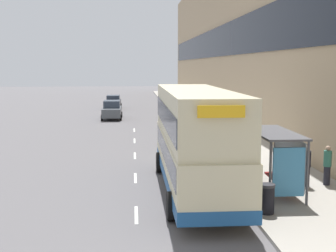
# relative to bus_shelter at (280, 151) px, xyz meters

# --- Properties ---
(pavement) EXTENTS (5.00, 93.00, 0.14)m
(pavement) POSITION_rel_bus_shelter_xyz_m (0.73, 29.95, -1.81)
(pavement) COLOR #A39E93
(pavement) RESTS_ON ground_plane
(terrace_facade) EXTENTS (3.10, 93.00, 17.23)m
(terrace_facade) POSITION_rel_bus_shelter_xyz_m (4.72, 29.95, 6.73)
(terrace_facade) COLOR tan
(terrace_facade) RESTS_ON ground_plane
(lane_mark_1) EXTENTS (0.12, 2.00, 0.01)m
(lane_mark_1) POSITION_rel_bus_shelter_xyz_m (-5.77, -1.92, -1.87)
(lane_mark_1) COLOR silver
(lane_mark_1) RESTS_ON ground_plane
(lane_mark_2) EXTENTS (0.12, 2.00, 0.01)m
(lane_mark_2) POSITION_rel_bus_shelter_xyz_m (-5.77, 3.57, -1.87)
(lane_mark_2) COLOR silver
(lane_mark_2) RESTS_ON ground_plane
(lane_mark_3) EXTENTS (0.12, 2.00, 0.01)m
(lane_mark_3) POSITION_rel_bus_shelter_xyz_m (-5.77, 9.07, -1.87)
(lane_mark_3) COLOR silver
(lane_mark_3) RESTS_ON ground_plane
(lane_mark_4) EXTENTS (0.12, 2.00, 0.01)m
(lane_mark_4) POSITION_rel_bus_shelter_xyz_m (-5.77, 14.57, -1.87)
(lane_mark_4) COLOR silver
(lane_mark_4) RESTS_ON ground_plane
(lane_mark_5) EXTENTS (0.12, 2.00, 0.01)m
(lane_mark_5) POSITION_rel_bus_shelter_xyz_m (-5.77, 20.07, -1.87)
(lane_mark_5) COLOR silver
(lane_mark_5) RESTS_ON ground_plane
(bus_shelter) EXTENTS (1.60, 4.20, 2.48)m
(bus_shelter) POSITION_rel_bus_shelter_xyz_m (0.00, 0.00, 0.00)
(bus_shelter) COLOR #4C4C51
(bus_shelter) RESTS_ON ground_plane
(double_decker_bus_near) EXTENTS (2.85, 11.26, 4.30)m
(double_decker_bus_near) POSITION_rel_bus_shelter_xyz_m (-3.30, 0.91, 0.41)
(double_decker_bus_near) COLOR beige
(double_decker_bus_near) RESTS_ON ground_plane
(car_0) EXTENTS (1.96, 4.49, 1.66)m
(car_0) POSITION_rel_bus_shelter_xyz_m (-8.25, 39.20, -1.05)
(car_0) COLOR black
(car_0) RESTS_ON ground_plane
(car_1) EXTENTS (1.99, 4.60, 1.82)m
(car_1) POSITION_rel_bus_shelter_xyz_m (-7.94, 28.35, -0.98)
(car_1) COLOR #4C5156
(car_1) RESTS_ON ground_plane
(pedestrian_at_shelter) EXTENTS (0.34, 0.34, 1.72)m
(pedestrian_at_shelter) POSITION_rel_bus_shelter_xyz_m (-0.31, 4.33, -0.86)
(pedestrian_at_shelter) COLOR #23232D
(pedestrian_at_shelter) RESTS_ON ground_plane
(pedestrian_1) EXTENTS (0.32, 0.32, 1.60)m
(pedestrian_1) POSITION_rel_bus_shelter_xyz_m (2.15, 4.81, -0.92)
(pedestrian_1) COLOR #23232D
(pedestrian_1) RESTS_ON ground_plane
(pedestrian_2) EXTENTS (0.35, 0.35, 1.77)m
(pedestrian_2) POSITION_rel_bus_shelter_xyz_m (1.51, 1.01, -0.83)
(pedestrian_2) COLOR #23232D
(pedestrian_2) RESTS_ON ground_plane
(pedestrian_3) EXTENTS (0.34, 0.34, 1.72)m
(pedestrian_3) POSITION_rel_bus_shelter_xyz_m (2.49, 1.17, -0.86)
(pedestrian_3) COLOR #23232D
(pedestrian_3) RESTS_ON ground_plane
(litter_bin) EXTENTS (0.55, 0.55, 1.05)m
(litter_bin) POSITION_rel_bus_shelter_xyz_m (-1.22, -2.49, -1.21)
(litter_bin) COLOR black
(litter_bin) RESTS_ON ground_plane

